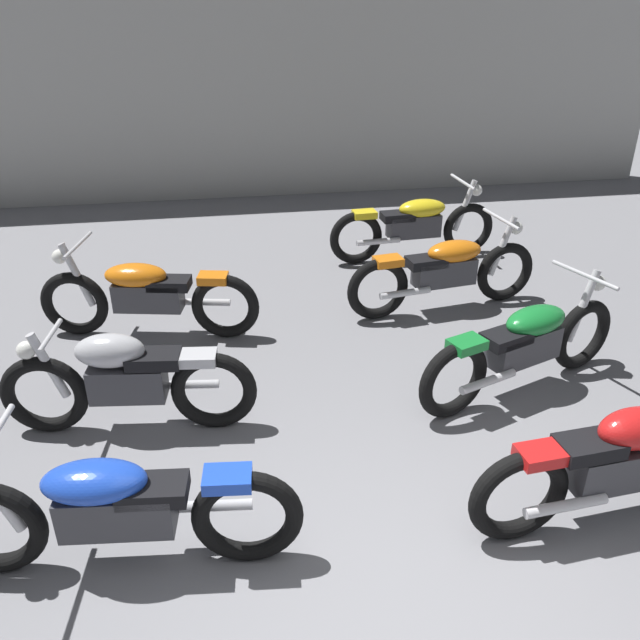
{
  "coord_description": "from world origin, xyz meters",
  "views": [
    {
      "loc": [
        -0.83,
        -2.19,
        3.18
      ],
      "look_at": [
        0.0,
        2.8,
        0.55
      ],
      "focal_mm": 36.84,
      "sensor_mm": 36.0,
      "label": 1
    }
  ],
  "objects_px": {
    "motorcycle_right_row_1": "(525,344)",
    "motorcycle_right_row_0": "(616,463)",
    "motorcycle_left_row_2": "(147,294)",
    "motorcycle_right_row_2": "(445,270)",
    "motorcycle_left_row_0": "(115,508)",
    "motorcycle_left_row_1": "(126,379)",
    "motorcycle_right_row_3": "(415,224)"
  },
  "relations": [
    {
      "from": "motorcycle_left_row_2",
      "to": "motorcycle_right_row_3",
      "type": "bearing_deg",
      "value": 26.21
    },
    {
      "from": "motorcycle_left_row_1",
      "to": "motorcycle_right_row_0",
      "type": "height_order",
      "value": "same"
    },
    {
      "from": "motorcycle_left_row_1",
      "to": "motorcycle_right_row_0",
      "type": "relative_size",
      "value": 1.0
    },
    {
      "from": "motorcycle_left_row_0",
      "to": "motorcycle_right_row_1",
      "type": "bearing_deg",
      "value": 24.06
    },
    {
      "from": "motorcycle_right_row_1",
      "to": "motorcycle_right_row_3",
      "type": "height_order",
      "value": "same"
    },
    {
      "from": "motorcycle_left_row_2",
      "to": "motorcycle_right_row_2",
      "type": "xyz_separation_m",
      "value": [
        3.07,
        0.1,
        0.0
      ]
    },
    {
      "from": "motorcycle_left_row_1",
      "to": "motorcycle_left_row_2",
      "type": "xyz_separation_m",
      "value": [
        0.05,
        1.56,
        -0.01
      ]
    },
    {
      "from": "motorcycle_left_row_2",
      "to": "motorcycle_right_row_2",
      "type": "bearing_deg",
      "value": 1.85
    },
    {
      "from": "motorcycle_left_row_2",
      "to": "motorcycle_right_row_2",
      "type": "relative_size",
      "value": 0.99
    },
    {
      "from": "motorcycle_left_row_0",
      "to": "motorcycle_right_row_3",
      "type": "height_order",
      "value": "same"
    },
    {
      "from": "motorcycle_right_row_0",
      "to": "motorcycle_right_row_2",
      "type": "distance_m",
      "value": 3.18
    },
    {
      "from": "motorcycle_right_row_0",
      "to": "motorcycle_right_row_1",
      "type": "bearing_deg",
      "value": 85.91
    },
    {
      "from": "motorcycle_left_row_2",
      "to": "motorcycle_right_row_0",
      "type": "bearing_deg",
      "value": -44.77
    },
    {
      "from": "motorcycle_left_row_0",
      "to": "motorcycle_right_row_2",
      "type": "xyz_separation_m",
      "value": [
        3.06,
        3.06,
        0.0
      ]
    },
    {
      "from": "motorcycle_right_row_1",
      "to": "motorcycle_right_row_0",
      "type": "bearing_deg",
      "value": -94.09
    },
    {
      "from": "motorcycle_left_row_0",
      "to": "motorcycle_right_row_2",
      "type": "relative_size",
      "value": 1.0
    },
    {
      "from": "motorcycle_left_row_1",
      "to": "motorcycle_right_row_3",
      "type": "bearing_deg",
      "value": 44.04
    },
    {
      "from": "motorcycle_right_row_1",
      "to": "motorcycle_left_row_2",
      "type": "bearing_deg",
      "value": 154.55
    },
    {
      "from": "motorcycle_right_row_2",
      "to": "motorcycle_left_row_1",
      "type": "bearing_deg",
      "value": -152.07
    },
    {
      "from": "motorcycle_right_row_1",
      "to": "motorcycle_right_row_3",
      "type": "bearing_deg",
      "value": 90.63
    },
    {
      "from": "motorcycle_left_row_0",
      "to": "motorcycle_right_row_1",
      "type": "relative_size",
      "value": 1.05
    },
    {
      "from": "motorcycle_right_row_2",
      "to": "motorcycle_right_row_0",
      "type": "bearing_deg",
      "value": -89.52
    },
    {
      "from": "motorcycle_right_row_1",
      "to": "motorcycle_right_row_2",
      "type": "xyz_separation_m",
      "value": [
        -0.14,
        1.63,
        0.0
      ]
    },
    {
      "from": "motorcycle_right_row_2",
      "to": "motorcycle_left_row_2",
      "type": "bearing_deg",
      "value": -178.15
    },
    {
      "from": "motorcycle_right_row_0",
      "to": "motorcycle_right_row_3",
      "type": "relative_size",
      "value": 0.91
    },
    {
      "from": "motorcycle_left_row_0",
      "to": "motorcycle_right_row_3",
      "type": "distance_m",
      "value": 5.52
    },
    {
      "from": "motorcycle_left_row_1",
      "to": "motorcycle_right_row_2",
      "type": "height_order",
      "value": "motorcycle_right_row_2"
    },
    {
      "from": "motorcycle_left_row_0",
      "to": "motorcycle_right_row_0",
      "type": "relative_size",
      "value": 1.1
    },
    {
      "from": "motorcycle_right_row_2",
      "to": "motorcycle_right_row_3",
      "type": "xyz_separation_m",
      "value": [
        0.1,
        1.47,
        0.0
      ]
    },
    {
      "from": "motorcycle_right_row_2",
      "to": "motorcycle_left_row_0",
      "type": "bearing_deg",
      "value": -135.05
    },
    {
      "from": "motorcycle_left_row_1",
      "to": "motorcycle_right_row_1",
      "type": "height_order",
      "value": "motorcycle_right_row_1"
    },
    {
      "from": "motorcycle_left_row_1",
      "to": "motorcycle_left_row_2",
      "type": "height_order",
      "value": "motorcycle_left_row_2"
    }
  ]
}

